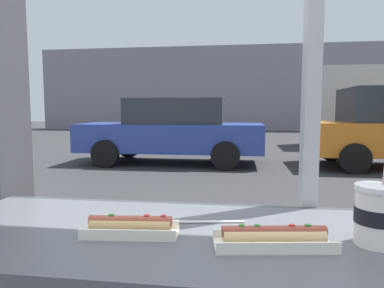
% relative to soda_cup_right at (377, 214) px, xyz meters
% --- Properties ---
extents(ground_plane, '(60.00, 60.00, 0.00)m').
position_rel_soda_cup_right_xyz_m(ground_plane, '(-0.09, 8.27, -1.07)').
color(ground_plane, '#2D2D30').
extents(sidewalk_strip, '(16.00, 2.80, 0.14)m').
position_rel_soda_cup_right_xyz_m(sidewalk_strip, '(-0.09, 1.87, -1.00)').
color(sidewalk_strip, '#9E998E').
rests_on(sidewalk_strip, ground).
extents(building_facade_far, '(28.00, 1.20, 5.55)m').
position_rel_soda_cup_right_xyz_m(building_facade_far, '(-0.09, 22.40, 1.71)').
color(building_facade_far, gray).
rests_on(building_facade_far, ground).
extents(soda_cup_right, '(0.10, 0.10, 0.30)m').
position_rel_soda_cup_right_xyz_m(soda_cup_right, '(0.00, 0.00, 0.00)').
color(soda_cup_right, white).
rests_on(soda_cup_right, window_counter).
extents(hotdog_tray_near, '(0.29, 0.13, 0.05)m').
position_rel_soda_cup_right_xyz_m(hotdog_tray_near, '(-0.24, -0.05, -0.05)').
color(hotdog_tray_near, silver).
rests_on(hotdog_tray_near, window_counter).
extents(hotdog_tray_far, '(0.25, 0.10, 0.05)m').
position_rel_soda_cup_right_xyz_m(hotdog_tray_far, '(-0.60, -0.02, -0.05)').
color(hotdog_tray_far, silver).
rests_on(hotdog_tray_far, window_counter).
extents(loose_straw, '(0.19, 0.04, 0.01)m').
position_rel_soda_cup_right_xyz_m(loose_straw, '(-0.40, 0.10, -0.07)').
color(loose_straw, white).
rests_on(loose_straw, window_counter).
extents(parked_car_blue, '(4.47, 1.90, 1.60)m').
position_rel_soda_cup_right_xyz_m(parked_car_blue, '(-1.97, 7.47, -0.24)').
color(parked_car_blue, '#283D93').
rests_on(parked_car_blue, ground).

